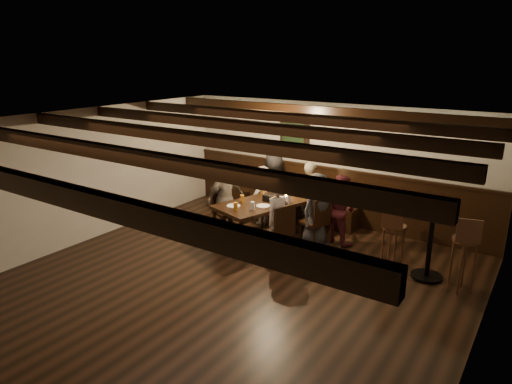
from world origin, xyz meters
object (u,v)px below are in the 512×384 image
Objects in this scene: person_left_near at (262,195)px; high_top_table at (431,232)px; chair_right_far at (277,242)px; chair_left_far at (226,220)px; chair_left_near at (263,211)px; person_bench_right at (340,209)px; bar_stool_left at (392,249)px; bar_stool_right at (463,264)px; dining_table at (269,204)px; chair_right_near at (315,231)px; person_right_far at (279,221)px; person_left_far at (225,199)px; person_bench_centre at (310,195)px; person_bench_left at (274,185)px; person_right_near at (317,210)px.

high_top_table is at bearing 97.03° from person_left_near.
chair_left_far is at bearing 90.00° from chair_right_far.
person_bench_right reaches higher than chair_left_near.
chair_right_far is at bearing -168.68° from bar_stool_left.
chair_left_far is 4.15m from bar_stool_right.
dining_table is 1.92× the size of high_top_table.
chair_left_far is (-0.82, -0.22, -0.41)m from dining_table.
chair_right_near is (1.38, -0.42, 0.02)m from chair_left_near.
chair_right_far is at bearing 58.53° from person_left_near.
person_right_far is (1.14, -1.29, 0.41)m from chair_left_near.
chair_left_near is at bearing 177.97° from person_left_far.
bar_stool_left reaches higher than chair_right_far.
dining_table is at bearing 90.00° from person_bench_centre.
person_bench_centre is at bearing 50.17° from chair_right_near.
high_top_table is at bearing 179.15° from person_bench_right.
chair_left_near is 1.72m from person_bench_right.
person_left_far reaches higher than person_right_far.
person_bench_left reaches higher than dining_table.
chair_left_near is 0.62× the size of person_left_far.
bar_stool_right is (2.20, -0.70, -0.21)m from person_bench_right.
dining_table is 1.27m from person_bench_right.
person_left_far is at bearing 90.00° from person_right_far.
chair_right_near is at bearing 161.94° from bar_stool_left.
chair_left_near is 3.96m from bar_stool_right.
person_right_near is 1.16× the size of bar_stool_left.
person_right_far is 2.35m from high_top_table.
person_bench_left reaches higher than person_bench_centre.
chair_right_near is at bearing 140.17° from person_bench_centre.
person_right_far is 1.82m from bar_stool_left.
chair_right_far is 0.70× the size of person_left_far.
person_bench_left is 1.03× the size of person_right_near.
person_left_far reaches higher than person_left_near.
dining_table is 2.39× the size of chair_right_near.
bar_stool_left is (2.32, -0.15, -0.26)m from dining_table.
person_bench_centre is (1.12, 1.23, 0.38)m from chair_left_far.
chair_left_near is 1.70m from chair_right_far.
chair_right_near is 0.72× the size of person_bench_right.
high_top_table is at bearing -77.84° from chair_right_near.
person_right_near is at bearing -0.00° from person_right_far.
person_right_near is at bearing -90.00° from chair_right_near.
person_bench_left is at bearing 162.74° from high_top_table.
person_right_near is at bearing 71.57° from person_bench_right.
person_bench_centre reaches higher than bar_stool_left.
chair_left_near is 2.99m from bar_stool_left.
dining_table is 1.72× the size of person_bench_right.
person_left_near is 3.47m from high_top_table.
person_right_far is at bearing 58.49° from chair_left_near.
person_bench_left reaches higher than person_left_near.
bar_stool_left is (2.91, -0.80, -0.16)m from person_left_near.
person_left_far is (-0.03, 0.01, 0.41)m from chair_left_far.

